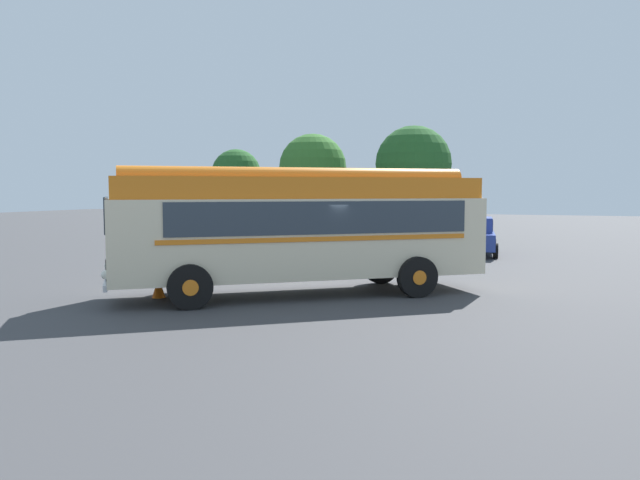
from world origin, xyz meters
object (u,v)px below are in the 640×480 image
Objects in this scene: car_mid_left at (474,236)px; traffic_cone at (159,287)px; vintage_bus at (300,226)px; car_near_left at (409,235)px.

traffic_cone is (-6.47, -14.40, -0.57)m from car_mid_left.
traffic_cone is at bearing -114.19° from car_mid_left.
vintage_bus is 4.14m from traffic_cone.
vintage_bus is 2.16× the size of car_mid_left.
vintage_bus is 13.03m from car_mid_left.
car_mid_left is at bearing 65.81° from traffic_cone.
vintage_bus is 12.17m from car_near_left.
traffic_cone is (-3.64, -13.91, -0.57)m from car_near_left.
car_mid_left is (3.11, 12.61, -1.05)m from vintage_bus.
vintage_bus is at bearing -103.84° from car_mid_left.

